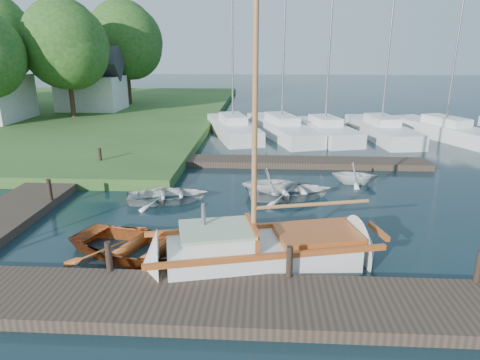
# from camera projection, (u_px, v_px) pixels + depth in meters

# --- Properties ---
(ground) EXTENTS (160.00, 160.00, 0.00)m
(ground) POSITION_uv_depth(u_px,v_px,m) (240.00, 212.00, 15.48)
(ground) COLOR black
(ground) RESTS_ON ground
(near_dock) EXTENTS (18.00, 2.20, 0.30)m
(near_dock) POSITION_uv_depth(u_px,v_px,m) (225.00, 303.00, 9.72)
(near_dock) COLOR #332820
(near_dock) RESTS_ON ground
(left_dock) EXTENTS (2.20, 18.00, 0.30)m
(left_dock) POSITION_uv_depth(u_px,v_px,m) (51.00, 186.00, 17.79)
(left_dock) COLOR #332820
(left_dock) RESTS_ON ground
(far_dock) EXTENTS (14.00, 1.60, 0.30)m
(far_dock) POSITION_uv_depth(u_px,v_px,m) (287.00, 162.00, 21.52)
(far_dock) COLOR #332820
(far_dock) RESTS_ON ground
(pontoon) EXTENTS (30.00, 1.60, 0.30)m
(pontoon) POSITION_uv_depth(u_px,v_px,m) (394.00, 129.00, 30.13)
(pontoon) COLOR #332820
(pontoon) RESTS_ON ground
(mooring_post_1) EXTENTS (0.16, 0.16, 0.80)m
(mooring_post_1) POSITION_uv_depth(u_px,v_px,m) (109.00, 257.00, 10.68)
(mooring_post_1) COLOR black
(mooring_post_1) RESTS_ON near_dock
(mooring_post_2) EXTENTS (0.16, 0.16, 0.80)m
(mooring_post_2) POSITION_uv_depth(u_px,v_px,m) (289.00, 262.00, 10.43)
(mooring_post_2) COLOR black
(mooring_post_2) RESTS_ON near_dock
(mooring_post_3) EXTENTS (0.16, 0.16, 0.80)m
(mooring_post_3) POSITION_uv_depth(u_px,v_px,m) (479.00, 267.00, 10.18)
(mooring_post_3) COLOR black
(mooring_post_3) RESTS_ON near_dock
(mooring_post_4) EXTENTS (0.16, 0.16, 0.80)m
(mooring_post_4) POSITION_uv_depth(u_px,v_px,m) (50.00, 190.00, 15.66)
(mooring_post_4) COLOR black
(mooring_post_4) RESTS_ON left_dock
(mooring_post_5) EXTENTS (0.16, 0.16, 0.80)m
(mooring_post_5) POSITION_uv_depth(u_px,v_px,m) (100.00, 156.00, 20.42)
(mooring_post_5) COLOR black
(mooring_post_5) RESTS_ON left_dock
(sailboat) EXTENTS (7.41, 3.56, 9.83)m
(sailboat) POSITION_uv_depth(u_px,v_px,m) (267.00, 253.00, 11.62)
(sailboat) COLOR white
(sailboat) RESTS_ON ground
(dinghy) EXTENTS (4.76, 4.09, 0.83)m
(dinghy) POSITION_uv_depth(u_px,v_px,m) (135.00, 242.00, 12.11)
(dinghy) COLOR #914215
(dinghy) RESTS_ON ground
(tender_a) EXTENTS (3.52, 2.87, 0.64)m
(tender_a) POSITION_uv_depth(u_px,v_px,m) (168.00, 193.00, 16.45)
(tender_a) COLOR white
(tender_a) RESTS_ON ground
(tender_b) EXTENTS (2.45, 2.19, 1.17)m
(tender_b) POSITION_uv_depth(u_px,v_px,m) (270.00, 180.00, 17.15)
(tender_b) COLOR white
(tender_b) RESTS_ON ground
(tender_c) EXTENTS (3.76, 3.00, 0.70)m
(tender_c) POSITION_uv_depth(u_px,v_px,m) (290.00, 189.00, 16.85)
(tender_c) COLOR white
(tender_c) RESTS_ON ground
(tender_d) EXTENTS (2.23, 2.02, 1.03)m
(tender_d) POSITION_uv_depth(u_px,v_px,m) (355.00, 172.00, 18.48)
(tender_d) COLOR white
(tender_d) RESTS_ON ground
(marina_boat_0) EXTENTS (4.36, 8.38, 10.72)m
(marina_boat_0) POSITION_uv_depth(u_px,v_px,m) (233.00, 127.00, 28.61)
(marina_boat_0) COLOR white
(marina_boat_0) RESTS_ON ground
(marina_boat_1) EXTENTS (4.94, 9.44, 10.81)m
(marina_boat_1) POSITION_uv_depth(u_px,v_px,m) (282.00, 127.00, 28.50)
(marina_boat_1) COLOR white
(marina_boat_1) RESTS_ON ground
(marina_boat_2) EXTENTS (4.01, 7.42, 10.86)m
(marina_boat_2) POSITION_uv_depth(u_px,v_px,m) (325.00, 129.00, 27.77)
(marina_boat_2) COLOR white
(marina_boat_2) RESTS_ON ground
(marina_boat_3) EXTENTS (3.30, 8.61, 12.22)m
(marina_boat_3) POSITION_uv_depth(u_px,v_px,m) (381.00, 129.00, 27.97)
(marina_boat_3) COLOR white
(marina_boat_3) RESTS_ON ground
(marina_boat_4) EXTENTS (5.35, 8.78, 9.78)m
(marina_boat_4) POSITION_uv_depth(u_px,v_px,m) (445.00, 130.00, 27.73)
(marina_boat_4) COLOR white
(marina_boat_4) RESTS_ON ground
(house_c) EXTENTS (5.25, 4.00, 5.28)m
(house_c) POSITION_uv_depth(u_px,v_px,m) (91.00, 85.00, 36.45)
(house_c) COLOR beige
(house_c) RESTS_ON shore
(tree_3) EXTENTS (6.41, 6.38, 8.74)m
(tree_3) POSITION_uv_depth(u_px,v_px,m) (66.00, 45.00, 31.72)
(tree_3) COLOR #332114
(tree_3) RESTS_ON shore
(tree_7) EXTENTS (6.83, 6.83, 9.38)m
(tree_7) POSITION_uv_depth(u_px,v_px,m) (126.00, 41.00, 39.11)
(tree_7) COLOR #332114
(tree_7) RESTS_ON shore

